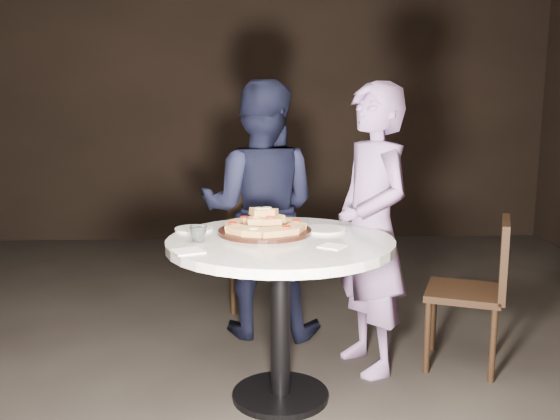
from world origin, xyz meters
The scene contains 13 objects.
floor centered at (0.00, 0.00, 0.00)m, with size 7.00×7.00×0.00m, color black.
table centered at (0.08, -0.09, 0.67)m, with size 1.14×1.14×0.82m.
serving_board centered at (0.00, 0.03, 0.83)m, with size 0.46×0.46×0.02m, color black.
focaccia_pile centered at (0.00, 0.04, 0.87)m, with size 0.41×0.41×0.11m.
plate_left centered at (-0.36, 0.13, 0.82)m, with size 0.19×0.19×0.01m, color white.
plate_right centered at (0.30, 0.08, 0.82)m, with size 0.22×0.22×0.01m, color white.
water_glass centered at (-0.31, -0.13, 0.86)m, with size 0.08×0.08×0.08m, color silver.
napkin_near centered at (-0.34, -0.32, 0.82)m, with size 0.13×0.13×0.01m, color white.
napkin_far centered at (0.30, -0.26, 0.82)m, with size 0.10×0.10×0.01m, color white.
chair_far centered at (-0.01, 1.25, 0.54)m, with size 0.44×0.46×0.93m.
chair_right centered at (1.18, 0.23, 0.49)m, with size 0.53×0.52×0.84m.
diner_navy centered at (-0.01, 0.82, 0.79)m, with size 0.77×0.60×1.59m, color black.
diner_teal centered at (0.58, 0.26, 0.78)m, with size 0.57×0.37×1.57m, color #866CAA.
Camera 1 is at (-0.06, -2.98, 1.49)m, focal length 40.00 mm.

